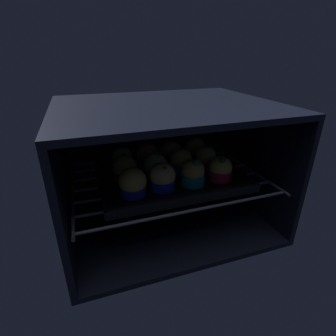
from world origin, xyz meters
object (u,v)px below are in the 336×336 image
at_px(muffin_row0_col1, 163,177).
at_px(muffin_row2_col1, 147,155).
at_px(muffin_row0_col3, 220,170).
at_px(muffin_row2_col0, 122,159).
at_px(muffin_row1_col2, 181,162).
at_px(muffin_row2_col3, 195,149).
at_px(muffin_row2_col2, 171,153).
at_px(baking_tray, 168,175).
at_px(muffin_row0_col2, 193,173).
at_px(muffin_row1_col0, 125,169).
at_px(muffin_row1_col1, 155,166).
at_px(muffin_row0_col0, 133,183).
at_px(muffin_row1_col3, 205,158).

xyz_separation_m(muffin_row0_col1, muffin_row2_col1, (0.00, 0.17, -0.00)).
height_order(muffin_row0_col3, muffin_row2_col0, same).
height_order(muffin_row0_col1, muffin_row1_col2, muffin_row1_col2).
xyz_separation_m(muffin_row2_col0, muffin_row2_col3, (0.24, 0.00, 0.00)).
distance_m(muffin_row0_col3, muffin_row2_col2, 0.18).
distance_m(baking_tray, muffin_row0_col2, 0.10).
height_order(muffin_row1_col0, muffin_row2_col3, muffin_row1_col0).
relative_size(muffin_row0_col1, muffin_row1_col1, 0.96).
xyz_separation_m(muffin_row1_col0, muffin_row1_col1, (0.09, -0.00, -0.00)).
relative_size(muffin_row1_col0, muffin_row1_col1, 1.01).
height_order(muffin_row0_col3, muffin_row2_col1, muffin_row2_col1).
xyz_separation_m(muffin_row0_col2, muffin_row1_col0, (-0.17, 0.09, -0.00)).
distance_m(baking_tray, muffin_row1_col0, 0.13).
bearing_deg(muffin_row0_col0, muffin_row1_col3, 19.60).
bearing_deg(baking_tray, muffin_row2_col1, 114.68).
bearing_deg(muffin_row2_col0, muffin_row2_col3, 0.84).
distance_m(muffin_row0_col0, muffin_row0_col1, 0.08).
bearing_deg(muffin_row2_col2, muffin_row0_col0, -134.09).
height_order(baking_tray, muffin_row1_col2, muffin_row1_col2).
distance_m(baking_tray, muffin_row0_col1, 0.10).
xyz_separation_m(baking_tray, muffin_row2_col3, (0.12, 0.08, 0.04)).
distance_m(muffin_row2_col1, muffin_row2_col3, 0.16).
bearing_deg(muffin_row2_col0, muffin_row0_col1, -64.05).
height_order(muffin_row0_col0, muffin_row2_col3, same).
height_order(muffin_row2_col0, muffin_row2_col2, same).
bearing_deg(muffin_row2_col2, muffin_row1_col3, -44.70).
bearing_deg(muffin_row2_col0, muffin_row0_col2, -45.15).
bearing_deg(muffin_row1_col1, muffin_row0_col1, -92.65).
bearing_deg(muffin_row2_col1, muffin_row2_col3, -0.84).
bearing_deg(muffin_row2_col3, muffin_row2_col1, 179.16).
height_order(muffin_row1_col1, muffin_row1_col2, same).
xyz_separation_m(muffin_row0_col2, muffin_row1_col3, (0.08, 0.08, 0.00)).
xyz_separation_m(muffin_row1_col1, muffin_row1_col3, (0.16, 0.00, 0.00)).
bearing_deg(muffin_row1_col0, muffin_row0_col0, -87.80).
xyz_separation_m(muffin_row1_col3, muffin_row2_col3, (0.00, 0.08, -0.00)).
bearing_deg(muffin_row2_col3, muffin_row0_col0, -145.40).
distance_m(muffin_row0_col2, muffin_row2_col3, 0.19).
relative_size(muffin_row0_col2, muffin_row1_col2, 1.04).
xyz_separation_m(muffin_row0_col0, muffin_row2_col1, (0.08, 0.17, -0.00)).
bearing_deg(muffin_row1_col0, muffin_row1_col2, -1.73).
height_order(baking_tray, muffin_row2_col0, muffin_row2_col0).
distance_m(muffin_row1_col1, muffin_row1_col2, 0.08).
bearing_deg(muffin_row0_col3, muffin_row0_col1, 179.58).
bearing_deg(muffin_row0_col1, muffin_row1_col1, 87.35).
height_order(muffin_row2_col1, muffin_row2_col3, same).
distance_m(muffin_row1_col2, muffin_row2_col1, 0.12).
relative_size(muffin_row0_col3, muffin_row2_col1, 0.97).
bearing_deg(muffin_row1_col3, muffin_row2_col2, 135.30).
bearing_deg(muffin_row1_col2, muffin_row2_col3, 45.63).
bearing_deg(muffin_row0_col3, muffin_row2_col2, 118.06).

